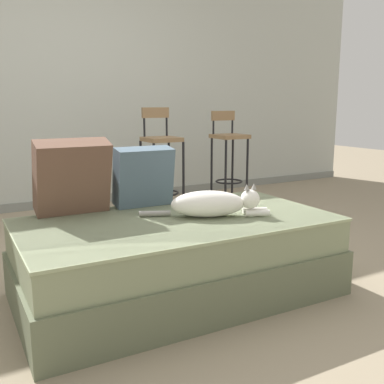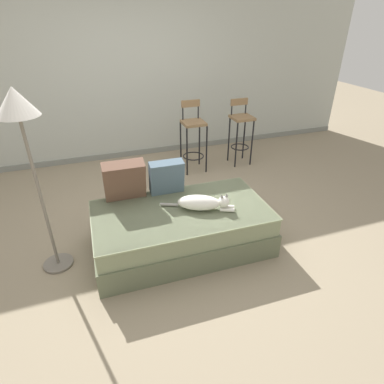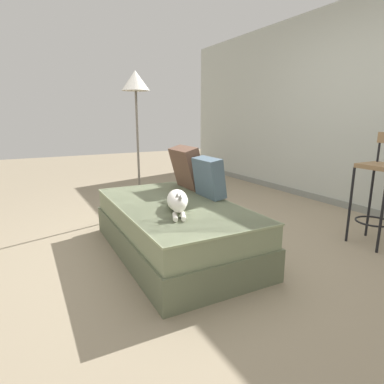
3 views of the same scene
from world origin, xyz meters
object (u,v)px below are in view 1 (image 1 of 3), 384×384
object	(u,v)px
cat	(213,204)
bar_stool_near_window	(161,156)
couch	(178,256)
throw_pillow_middle	(144,177)
throw_pillow_corner	(72,177)
bar_stool_by_doorway	(229,150)

from	to	relation	value
cat	bar_stool_near_window	distance (m)	1.89
couch	throw_pillow_middle	world-z (taller)	throw_pillow_middle
throw_pillow_corner	bar_stool_near_window	distance (m)	1.83
bar_stool_near_window	bar_stool_by_doorway	distance (m)	0.79
throw_pillow_corner	bar_stool_by_doorway	bearing A→B (deg)	34.22
throw_pillow_corner	bar_stool_near_window	world-z (taller)	bar_stool_near_window
throw_pillow_corner	cat	distance (m)	0.82
throw_pillow_middle	couch	bearing A→B (deg)	-84.37
throw_pillow_middle	bar_stool_by_doorway	distance (m)	2.08
throw_pillow_corner	throw_pillow_middle	xyz separation A→B (m)	(0.44, -0.01, -0.03)
throw_pillow_middle	cat	bearing A→B (deg)	-61.67
throw_pillow_middle	bar_stool_near_window	world-z (taller)	bar_stool_near_window
throw_pillow_middle	bar_stool_near_window	size ratio (longest dim) A/B	0.36
throw_pillow_corner	throw_pillow_middle	bearing A→B (deg)	-0.99
bar_stool_by_doorway	throw_pillow_corner	bearing A→B (deg)	-145.78
cat	bar_stool_near_window	world-z (taller)	bar_stool_near_window
couch	throw_pillow_corner	bearing A→B (deg)	140.94
couch	bar_stool_near_window	world-z (taller)	bar_stool_near_window
couch	throw_pillow_corner	distance (m)	0.76
throw_pillow_corner	bar_stool_near_window	bearing A→B (deg)	48.23
couch	throw_pillow_corner	size ratio (longest dim) A/B	4.03
throw_pillow_corner	cat	world-z (taller)	throw_pillow_corner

